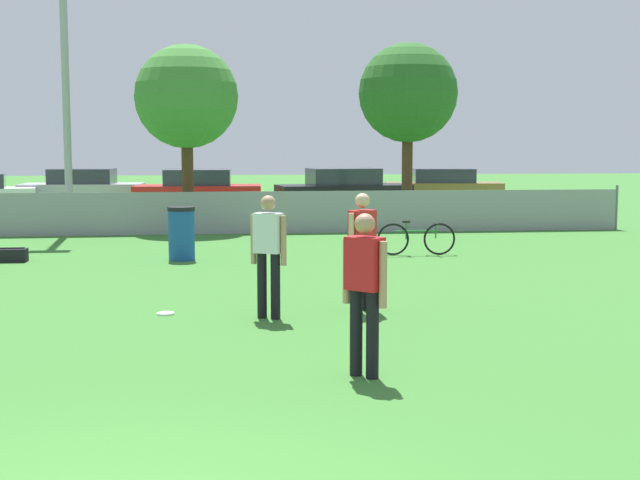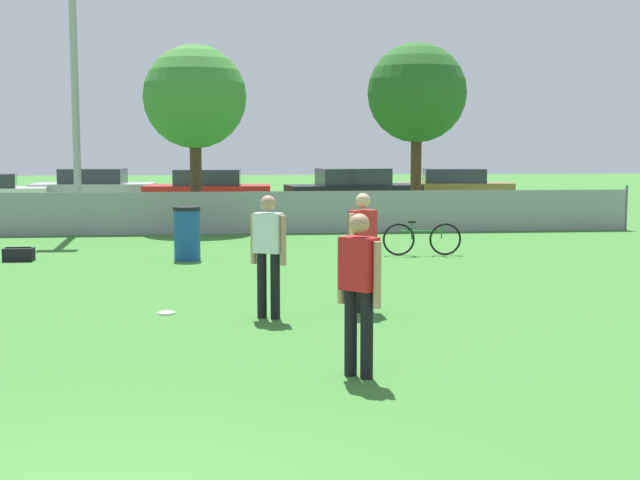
# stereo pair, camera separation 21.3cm
# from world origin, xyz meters

# --- Properties ---
(fence_backline) EXTENTS (23.35, 0.07, 1.21)m
(fence_backline) POSITION_xyz_m (0.00, 18.00, 0.55)
(fence_backline) COLOR gray
(fence_backline) RESTS_ON ground_plane
(light_pole) EXTENTS (0.90, 0.36, 9.77)m
(light_pole) POSITION_xyz_m (-3.11, 19.16, 5.67)
(light_pole) COLOR #9E9EA3
(light_pole) RESTS_ON ground_plane
(tree_near_pole) EXTENTS (2.81, 2.81, 5.01)m
(tree_near_pole) POSITION_xyz_m (0.01, 19.52, 3.58)
(tree_near_pole) COLOR #4C331E
(tree_near_pole) RESTS_ON ground_plane
(tree_far_right) EXTENTS (2.93, 2.93, 5.29)m
(tree_far_right) POSITION_xyz_m (6.45, 20.98, 3.80)
(tree_far_right) COLOR #4C331E
(tree_far_right) RESTS_ON ground_plane
(player_defender_red) EXTENTS (0.43, 0.40, 1.67)m
(player_defender_red) POSITION_xyz_m (2.81, 7.10, 0.95)
(player_defender_red) COLOR black
(player_defender_red) RESTS_ON ground_plane
(player_thrower_red) EXTENTS (0.41, 0.41, 1.67)m
(player_thrower_red) POSITION_xyz_m (2.26, 3.61, 0.95)
(player_thrower_red) COLOR black
(player_thrower_red) RESTS_ON ground_plane
(player_receiver_white) EXTENTS (0.47, 0.37, 1.67)m
(player_receiver_white) POSITION_xyz_m (1.48, 6.74, 0.95)
(player_receiver_white) COLOR black
(player_receiver_white) RESTS_ON ground_plane
(frisbee_disc) EXTENTS (0.25, 0.25, 0.03)m
(frisbee_disc) POSITION_xyz_m (0.07, 7.17, 0.01)
(frisbee_disc) COLOR white
(frisbee_disc) RESTS_ON ground_plane
(bicycle_sideline) EXTENTS (1.67, 0.44, 0.73)m
(bicycle_sideline) POSITION_xyz_m (4.97, 13.15, 0.35)
(bicycle_sideline) COLOR black
(bicycle_sideline) RESTS_ON ground_plane
(trash_bin) EXTENTS (0.55, 0.55, 1.08)m
(trash_bin) POSITION_xyz_m (0.08, 12.94, 0.54)
(trash_bin) COLOR #194C99
(trash_bin) RESTS_ON ground_plane
(gear_bag_sideline) EXTENTS (0.58, 0.32, 0.29)m
(gear_bag_sideline) POSITION_xyz_m (-3.27, 13.05, 0.13)
(gear_bag_sideline) COLOR black
(gear_bag_sideline) RESTS_ON ground_plane
(parked_car_silver) EXTENTS (4.30, 1.99, 1.44)m
(parked_car_silver) POSITION_xyz_m (-3.93, 27.22, 0.71)
(parked_car_silver) COLOR black
(parked_car_silver) RESTS_ON ground_plane
(parked_car_red) EXTENTS (4.40, 1.98, 1.44)m
(parked_car_red) POSITION_xyz_m (0.16, 25.89, 0.68)
(parked_car_red) COLOR black
(parked_car_red) RESTS_ON ground_plane
(parked_car_dark) EXTENTS (4.70, 2.29, 1.49)m
(parked_car_dark) POSITION_xyz_m (5.11, 25.01, 0.71)
(parked_car_dark) COLOR black
(parked_car_dark) RESTS_ON ground_plane
(parked_car_tan) EXTENTS (4.45, 2.17, 1.40)m
(parked_car_tan) POSITION_xyz_m (9.21, 27.31, 0.67)
(parked_car_tan) COLOR black
(parked_car_tan) RESTS_ON ground_plane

